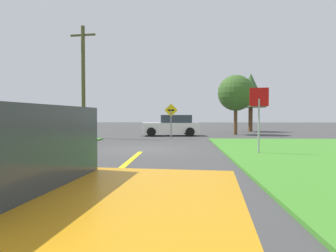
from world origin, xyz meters
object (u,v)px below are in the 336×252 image
object	(u,v)px
parked_car_near_building	(36,129)
oak_tree_left	(251,91)
stop_sign	(259,108)
utility_pole_mid	(83,80)
direction_sign	(171,117)
pine_tree_center	(236,93)
car_approaching_junction	(172,125)

from	to	relation	value
parked_car_near_building	oak_tree_left	world-z (taller)	oak_tree_left
stop_sign	utility_pole_mid	xyz separation A→B (m)	(-9.86, 8.48, 2.13)
parked_car_near_building	direction_sign	size ratio (longest dim) A/B	1.68
parked_car_near_building	utility_pole_mid	distance (m)	5.30
direction_sign	utility_pole_mid	bearing A→B (deg)	178.57
utility_pole_mid	direction_sign	world-z (taller)	utility_pole_mid
stop_sign	utility_pole_mid	size ratio (longest dim) A/B	0.35
stop_sign	utility_pole_mid	world-z (taller)	utility_pole_mid
stop_sign	pine_tree_center	xyz separation A→B (m)	(1.32, 13.07, 1.55)
utility_pole_mid	pine_tree_center	world-z (taller)	utility_pole_mid
utility_pole_mid	oak_tree_left	world-z (taller)	utility_pole_mid
parked_car_near_building	oak_tree_left	size ratio (longest dim) A/B	0.70
stop_sign	pine_tree_center	bearing A→B (deg)	-87.29
car_approaching_junction	parked_car_near_building	bearing A→B (deg)	37.50
utility_pole_mid	oak_tree_left	xyz separation A→B (m)	(13.49, 9.58, 0.02)
parked_car_near_building	utility_pole_mid	size ratio (longest dim) A/B	0.52
car_approaching_junction	pine_tree_center	size ratio (longest dim) A/B	0.90
car_approaching_junction	parked_car_near_building	xyz separation A→B (m)	(-7.38, -6.93, -0.00)
stop_sign	direction_sign	xyz separation A→B (m)	(-3.81, 8.33, -0.39)
direction_sign	pine_tree_center	size ratio (longest dim) A/B	0.49
direction_sign	pine_tree_center	distance (m)	7.24
stop_sign	parked_car_near_building	xyz separation A→B (m)	(-11.28, 4.50, -1.06)
oak_tree_left	pine_tree_center	size ratio (longest dim) A/B	1.17
car_approaching_junction	direction_sign	distance (m)	3.18
parked_car_near_building	pine_tree_center	distance (m)	15.45
oak_tree_left	direction_sign	bearing A→B (deg)	-127.39
car_approaching_junction	pine_tree_center	xyz separation A→B (m)	(5.21, 1.63, 2.62)
car_approaching_junction	oak_tree_left	size ratio (longest dim) A/B	0.77
parked_car_near_building	direction_sign	bearing A→B (deg)	25.90
pine_tree_center	oak_tree_left	bearing A→B (deg)	65.20
direction_sign	parked_car_near_building	bearing A→B (deg)	-152.85
car_approaching_junction	utility_pole_mid	world-z (taller)	utility_pole_mid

